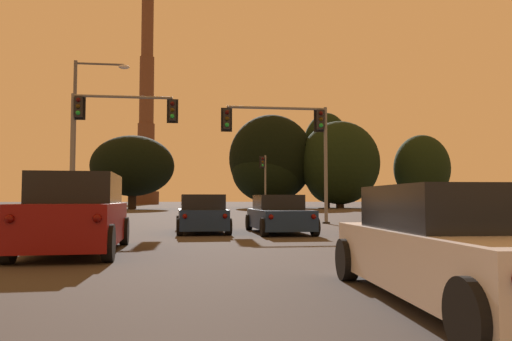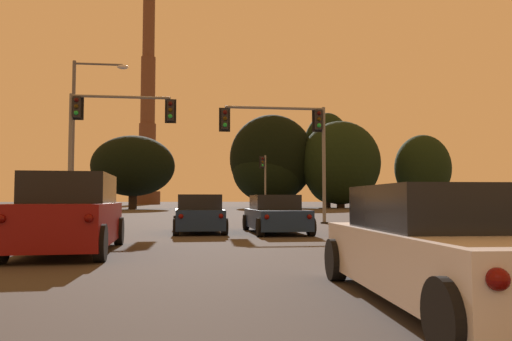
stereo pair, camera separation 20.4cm
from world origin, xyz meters
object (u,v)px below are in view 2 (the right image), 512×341
object	(u,v)px
sedan_right_lane_third	(444,248)
street_lamp	(81,123)
traffic_light_overhead_right	(290,134)
sedan_right_lane_front	(275,215)
traffic_light_overhead_left	(105,125)
smokestack	(148,120)
traffic_light_far_right	(264,175)
hatchback_center_lane_front	(199,215)
suv_left_lane_second	(71,214)

from	to	relation	value
sedan_right_lane_third	street_lamp	distance (m)	26.22
sedan_right_lane_third	traffic_light_overhead_right	world-z (taller)	traffic_light_overhead_right
sedan_right_lane_front	traffic_light_overhead_left	size ratio (longest dim) A/B	0.72
sedan_right_lane_front	smokestack	bearing A→B (deg)	96.40
street_lamp	traffic_light_far_right	bearing A→B (deg)	55.41
hatchback_center_lane_front	sedan_right_lane_third	bearing A→B (deg)	-80.14
suv_left_lane_second	street_lamp	size ratio (longest dim) A/B	0.54
sedan_right_lane_front	traffic_light_far_right	bearing A→B (deg)	81.54
traffic_light_overhead_right	traffic_light_overhead_left	xyz separation A→B (m)	(-9.39, 0.21, 0.30)
smokestack	street_lamp	bearing A→B (deg)	-86.95
traffic_light_overhead_right	traffic_light_overhead_left	distance (m)	9.40
hatchback_center_lane_front	traffic_light_far_right	world-z (taller)	traffic_light_far_right
sedan_right_lane_front	traffic_light_far_right	xyz separation A→B (m)	(3.96, 30.55, 3.06)
sedan_right_lane_front	traffic_light_overhead_right	size ratio (longest dim) A/B	0.77
traffic_light_overhead_left	street_lamp	xyz separation A→B (m)	(-2.04, 3.99, 0.65)
sedan_right_lane_third	sedan_right_lane_front	world-z (taller)	same
hatchback_center_lane_front	smokestack	world-z (taller)	smokestack
hatchback_center_lane_front	traffic_light_overhead_right	world-z (taller)	traffic_light_overhead_right
street_lamp	smokestack	bearing A→B (deg)	93.05
traffic_light_overhead_right	street_lamp	bearing A→B (deg)	159.81
sedan_right_lane_third	traffic_light_overhead_right	bearing A→B (deg)	87.02
traffic_light_far_right	traffic_light_overhead_left	size ratio (longest dim) A/B	0.87
sedan_right_lane_front	street_lamp	xyz separation A→B (m)	(-9.52, 10.99, 4.98)
sedan_right_lane_third	street_lamp	world-z (taller)	street_lamp
hatchback_center_lane_front	street_lamp	distance (m)	13.46
suv_left_lane_second	traffic_light_overhead_right	size ratio (longest dim) A/B	0.81
sedan_right_lane_third	street_lamp	size ratio (longest dim) A/B	0.51
sedan_right_lane_front	smokestack	world-z (taller)	smokestack
traffic_light_far_right	sedan_right_lane_third	bearing A→B (deg)	-95.35
sedan_right_lane_third	traffic_light_far_right	bearing A→B (deg)	87.50
sedan_right_lane_front	traffic_light_overhead_left	xyz separation A→B (m)	(-7.49, 7.00, 4.33)
sedan_right_lane_front	smokestack	xyz separation A→B (m)	(-15.06, 114.90, 21.70)
suv_left_lane_second	traffic_light_overhead_right	distance (m)	15.80
suv_left_lane_second	hatchback_center_lane_front	size ratio (longest dim) A/B	1.20
traffic_light_far_right	smokestack	distance (m)	88.46
suv_left_lane_second	traffic_light_far_right	bearing A→B (deg)	72.24
traffic_light_far_right	traffic_light_overhead_left	xyz separation A→B (m)	(-11.45, -23.55, 1.26)
traffic_light_overhead_right	hatchback_center_lane_front	bearing A→B (deg)	-126.79
traffic_light_overhead_left	smokestack	bearing A→B (deg)	94.02
traffic_light_overhead_left	smokestack	size ratio (longest dim) A/B	0.11
hatchback_center_lane_front	street_lamp	size ratio (longest dim) A/B	0.45
hatchback_center_lane_front	traffic_light_overhead_left	bearing A→B (deg)	123.18
suv_left_lane_second	traffic_light_overhead_right	xyz separation A→B (m)	(7.87, 13.16, 3.80)
hatchback_center_lane_front	sedan_right_lane_front	xyz separation A→B (m)	(2.87, -0.40, 0.00)
hatchback_center_lane_front	smokestack	distance (m)	117.17
traffic_light_far_right	traffic_light_overhead_right	distance (m)	23.87
sedan_right_lane_third	traffic_light_overhead_left	bearing A→B (deg)	113.11
hatchback_center_lane_front	traffic_light_far_right	size ratio (longest dim) A/B	0.73
sedan_right_lane_third	traffic_light_overhead_left	size ratio (longest dim) A/B	0.73
suv_left_lane_second	smokestack	size ratio (longest dim) A/B	0.09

